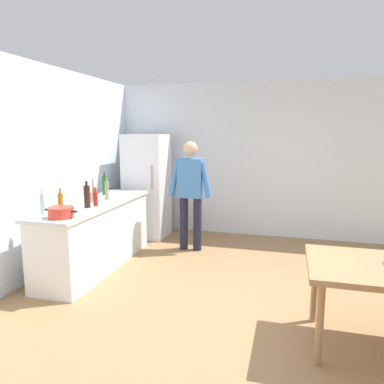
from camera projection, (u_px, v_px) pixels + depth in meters
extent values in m
plane|color=#936D47|center=(231.00, 313.00, 3.71)|extent=(14.00, 14.00, 0.00)
cube|color=silver|center=(260.00, 160.00, 6.34)|extent=(6.40, 0.12, 2.70)
cube|color=silver|center=(23.00, 173.00, 4.36)|extent=(0.12, 5.60, 2.70)
cube|color=white|center=(96.00, 236.00, 4.92)|extent=(0.60, 2.12, 0.86)
cube|color=silver|center=(95.00, 204.00, 4.85)|extent=(0.64, 2.20, 0.04)
cube|color=white|center=(147.00, 186.00, 6.34)|extent=(0.70, 0.64, 1.80)
cylinder|color=#B2B2B7|center=(151.00, 177.00, 5.93)|extent=(0.02, 0.02, 0.40)
cylinder|color=#1E1E2D|center=(184.00, 223.00, 5.68)|extent=(0.13, 0.13, 0.84)
cylinder|color=#1E1E2D|center=(197.00, 224.00, 5.62)|extent=(0.13, 0.13, 0.84)
cube|color=#3D75B7|center=(191.00, 178.00, 5.53)|extent=(0.38, 0.22, 0.60)
sphere|color=tan|center=(191.00, 149.00, 5.46)|extent=(0.22, 0.22, 0.22)
cylinder|color=#3D75B7|center=(174.00, 179.00, 5.56)|extent=(0.20, 0.09, 0.55)
cylinder|color=#3D75B7|center=(206.00, 180.00, 5.43)|extent=(0.20, 0.09, 0.55)
cylinder|color=#9E754C|center=(320.00, 324.00, 2.83)|extent=(0.06, 0.06, 0.70)
cylinder|color=#9E754C|center=(314.00, 287.00, 3.49)|extent=(0.06, 0.06, 0.70)
cylinder|color=red|center=(61.00, 212.00, 3.99)|extent=(0.28, 0.28, 0.12)
cube|color=black|center=(48.00, 210.00, 4.03)|extent=(0.06, 0.03, 0.02)
cube|color=black|center=(74.00, 212.00, 3.94)|extent=(0.06, 0.03, 0.02)
cylinder|color=tan|center=(92.00, 197.00, 4.87)|extent=(0.11, 0.11, 0.14)
cylinder|color=olive|center=(93.00, 187.00, 4.84)|extent=(0.02, 0.05, 0.22)
cylinder|color=olive|center=(93.00, 187.00, 4.83)|extent=(0.02, 0.04, 0.22)
cylinder|color=silver|center=(43.00, 204.00, 4.15)|extent=(0.07, 0.07, 0.24)
cylinder|color=silver|center=(42.00, 191.00, 4.12)|extent=(0.03, 0.03, 0.06)
cylinder|color=black|center=(87.00, 197.00, 4.50)|extent=(0.08, 0.08, 0.28)
cylinder|color=black|center=(86.00, 183.00, 4.47)|extent=(0.03, 0.03, 0.06)
cylinder|color=#996619|center=(61.00, 202.00, 4.30)|extent=(0.06, 0.06, 0.22)
cylinder|color=#996619|center=(60.00, 191.00, 4.28)|extent=(0.03, 0.03, 0.06)
cylinder|color=#B22319|center=(96.00, 199.00, 4.62)|extent=(0.06, 0.06, 0.18)
cylinder|color=#B22319|center=(95.00, 190.00, 4.60)|extent=(0.02, 0.02, 0.06)
cylinder|color=gray|center=(107.00, 191.00, 5.03)|extent=(0.06, 0.06, 0.26)
cylinder|color=gray|center=(106.00, 179.00, 5.00)|extent=(0.02, 0.02, 0.06)
cylinder|color=#1E5123|center=(105.00, 186.00, 5.43)|extent=(0.08, 0.08, 0.28)
cylinder|color=#1E5123|center=(104.00, 174.00, 5.40)|extent=(0.03, 0.03, 0.06)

